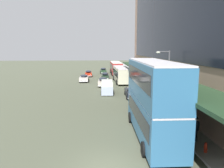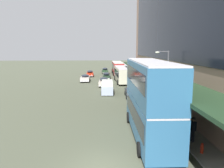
{
  "view_description": "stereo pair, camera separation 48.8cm",
  "coord_description": "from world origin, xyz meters",
  "px_view_note": "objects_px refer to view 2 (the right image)",
  "views": [
    {
      "loc": [
        -0.35,
        -11.74,
        6.93
      ],
      "look_at": [
        1.44,
        19.27,
        1.9
      ],
      "focal_mm": 35.0,
      "sensor_mm": 36.0,
      "label": 1
    },
    {
      "loc": [
        0.14,
        -11.77,
        6.93
      ],
      "look_at": [
        1.44,
        19.27,
        1.9
      ],
      "focal_mm": 35.0,
      "sensor_mm": 36.0,
      "label": 2
    }
  ],
  "objects_px": {
    "sedan_trailing_near": "(105,71)",
    "sedan_oncoming_rear": "(132,92)",
    "sedan_trailing_mid": "(85,78)",
    "transit_bus_kerbside_far": "(123,74)",
    "fire_hydrant": "(202,148)",
    "sedan_oncoming_front": "(107,76)",
    "vw_van": "(107,86)",
    "transit_bus_kerbside_front": "(118,67)",
    "sedan_lead_near": "(104,82)",
    "sedan_far_back": "(90,73)",
    "pedestrian_at_kerb": "(193,128)",
    "street_lamp": "(166,76)",
    "transit_bus_kerbside_rear": "(150,97)"
  },
  "relations": [
    {
      "from": "sedan_oncoming_rear",
      "to": "sedan_lead_near",
      "type": "bearing_deg",
      "value": 112.07
    },
    {
      "from": "sedan_lead_near",
      "to": "sedan_oncoming_rear",
      "type": "relative_size",
      "value": 1.01
    },
    {
      "from": "transit_bus_kerbside_front",
      "to": "sedan_trailing_mid",
      "type": "xyz_separation_m",
      "value": [
        -7.8,
        -13.19,
        -1.17
      ]
    },
    {
      "from": "transit_bus_kerbside_rear",
      "to": "fire_hydrant",
      "type": "relative_size",
      "value": 14.75
    },
    {
      "from": "sedan_trailing_mid",
      "to": "sedan_oncoming_front",
      "type": "distance_m",
      "value": 6.26
    },
    {
      "from": "sedan_oncoming_front",
      "to": "street_lamp",
      "type": "height_order",
      "value": "street_lamp"
    },
    {
      "from": "transit_bus_kerbside_front",
      "to": "street_lamp",
      "type": "bearing_deg",
      "value": -85.69
    },
    {
      "from": "sedan_oncoming_rear",
      "to": "street_lamp",
      "type": "height_order",
      "value": "street_lamp"
    },
    {
      "from": "transit_bus_kerbside_far",
      "to": "fire_hydrant",
      "type": "height_order",
      "value": "transit_bus_kerbside_far"
    },
    {
      "from": "transit_bus_kerbside_rear",
      "to": "transit_bus_kerbside_far",
      "type": "relative_size",
      "value": 1.02
    },
    {
      "from": "sedan_trailing_near",
      "to": "vw_van",
      "type": "xyz_separation_m",
      "value": [
        0.06,
        -28.16,
        0.29
      ]
    },
    {
      "from": "vw_van",
      "to": "transit_bus_kerbside_front",
      "type": "bearing_deg",
      "value": 82.64
    },
    {
      "from": "transit_bus_kerbside_front",
      "to": "fire_hydrant",
      "type": "relative_size",
      "value": 16.38
    },
    {
      "from": "transit_bus_kerbside_front",
      "to": "transit_bus_kerbside_rear",
      "type": "distance_m",
      "value": 43.21
    },
    {
      "from": "transit_bus_kerbside_front",
      "to": "transit_bus_kerbside_far",
      "type": "height_order",
      "value": "transit_bus_kerbside_front"
    },
    {
      "from": "sedan_oncoming_rear",
      "to": "sedan_trailing_mid",
      "type": "distance_m",
      "value": 17.51
    },
    {
      "from": "transit_bus_kerbside_front",
      "to": "transit_bus_kerbside_rear",
      "type": "relative_size",
      "value": 1.11
    },
    {
      "from": "transit_bus_kerbside_rear",
      "to": "sedan_trailing_near",
      "type": "relative_size",
      "value": 2.28
    },
    {
      "from": "transit_bus_kerbside_far",
      "to": "sedan_lead_near",
      "type": "height_order",
      "value": "transit_bus_kerbside_far"
    },
    {
      "from": "sedan_oncoming_rear",
      "to": "sedan_trailing_near",
      "type": "bearing_deg",
      "value": 96.62
    },
    {
      "from": "sedan_lead_near",
      "to": "street_lamp",
      "type": "relative_size",
      "value": 0.76
    },
    {
      "from": "sedan_lead_near",
      "to": "vw_van",
      "type": "xyz_separation_m",
      "value": [
        0.5,
        -7.08,
        0.28
      ]
    },
    {
      "from": "transit_bus_kerbside_front",
      "to": "sedan_oncoming_front",
      "type": "distance_m",
      "value": 9.58
    },
    {
      "from": "transit_bus_kerbside_far",
      "to": "sedan_trailing_near",
      "type": "relative_size",
      "value": 2.24
    },
    {
      "from": "sedan_oncoming_rear",
      "to": "fire_hydrant",
      "type": "xyz_separation_m",
      "value": [
        2.25,
        -17.54,
        -0.27
      ]
    },
    {
      "from": "sedan_lead_near",
      "to": "fire_hydrant",
      "type": "relative_size",
      "value": 7.12
    },
    {
      "from": "sedan_far_back",
      "to": "pedestrian_at_kerb",
      "type": "height_order",
      "value": "pedestrian_at_kerb"
    },
    {
      "from": "sedan_lead_near",
      "to": "pedestrian_at_kerb",
      "type": "distance_m",
      "value": 26.47
    },
    {
      "from": "transit_bus_kerbside_front",
      "to": "transit_bus_kerbside_far",
      "type": "distance_m",
      "value": 14.6
    },
    {
      "from": "sedan_trailing_mid",
      "to": "street_lamp",
      "type": "xyz_separation_m",
      "value": [
        10.55,
        -23.32,
        3.24
      ]
    },
    {
      "from": "sedan_trailing_near",
      "to": "sedan_oncoming_rear",
      "type": "distance_m",
      "value": 31.25
    },
    {
      "from": "sedan_lead_near",
      "to": "transit_bus_kerbside_rear",
      "type": "bearing_deg",
      "value": -82.03
    },
    {
      "from": "transit_bus_kerbside_rear",
      "to": "sedan_far_back",
      "type": "distance_m",
      "value": 39.85
    },
    {
      "from": "transit_bus_kerbside_front",
      "to": "fire_hydrant",
      "type": "xyz_separation_m",
      "value": [
        2.45,
        -46.31,
        -1.44
      ]
    },
    {
      "from": "transit_bus_kerbside_front",
      "to": "sedan_far_back",
      "type": "distance_m",
      "value": 8.41
    },
    {
      "from": "sedan_trailing_mid",
      "to": "vw_van",
      "type": "relative_size",
      "value": 0.97
    },
    {
      "from": "sedan_trailing_near",
      "to": "sedan_trailing_mid",
      "type": "distance_m",
      "value": 16.08
    },
    {
      "from": "sedan_far_back",
      "to": "transit_bus_kerbside_front",
      "type": "bearing_deg",
      "value": 28.82
    },
    {
      "from": "sedan_oncoming_front",
      "to": "fire_hydrant",
      "type": "bearing_deg",
      "value": -81.45
    },
    {
      "from": "pedestrian_at_kerb",
      "to": "transit_bus_kerbside_rear",
      "type": "bearing_deg",
      "value": 156.52
    },
    {
      "from": "sedan_oncoming_front",
      "to": "transit_bus_kerbside_rear",
      "type": "bearing_deg",
      "value": -85.42
    },
    {
      "from": "sedan_far_back",
      "to": "sedan_lead_near",
      "type": "bearing_deg",
      "value": -76.86
    },
    {
      "from": "sedan_trailing_mid",
      "to": "vw_van",
      "type": "bearing_deg",
      "value": -70.65
    },
    {
      "from": "pedestrian_at_kerb",
      "to": "vw_van",
      "type": "bearing_deg",
      "value": 107.6
    },
    {
      "from": "pedestrian_at_kerb",
      "to": "transit_bus_kerbside_front",
      "type": "bearing_deg",
      "value": 93.29
    },
    {
      "from": "sedan_oncoming_rear",
      "to": "transit_bus_kerbside_far",
      "type": "bearing_deg",
      "value": 90.55
    },
    {
      "from": "transit_bus_kerbside_far",
      "to": "sedan_oncoming_front",
      "type": "height_order",
      "value": "transit_bus_kerbside_far"
    },
    {
      "from": "sedan_oncoming_front",
      "to": "fire_hydrant",
      "type": "height_order",
      "value": "sedan_oncoming_front"
    },
    {
      "from": "pedestrian_at_kerb",
      "to": "sedan_far_back",
      "type": "bearing_deg",
      "value": 103.68
    },
    {
      "from": "sedan_oncoming_rear",
      "to": "fire_hydrant",
      "type": "relative_size",
      "value": 7.04
    }
  ]
}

